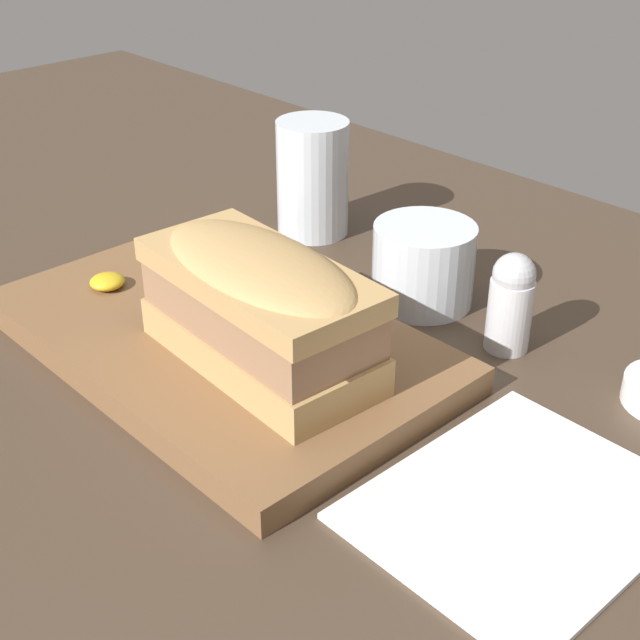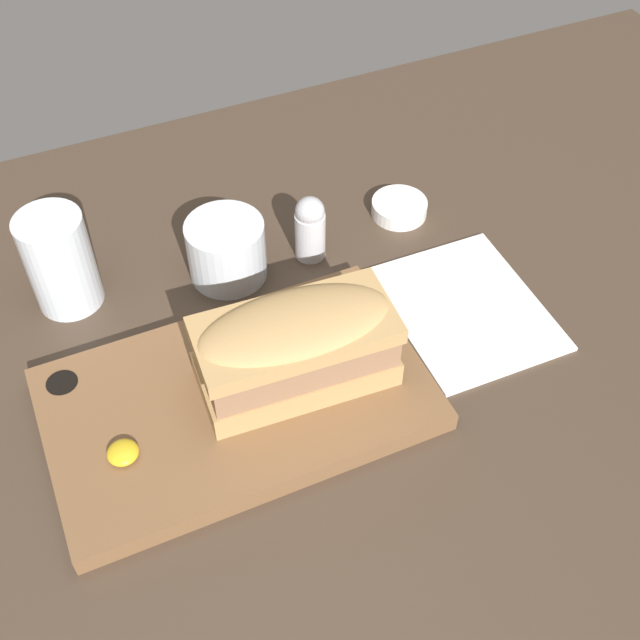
{
  "view_description": "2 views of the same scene",
  "coord_description": "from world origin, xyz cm",
  "px_view_note": "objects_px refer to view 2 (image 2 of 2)",
  "views": [
    {
      "loc": [
        49.39,
        -33.14,
        37.79
      ],
      "look_at": [
        11.13,
        2.95,
        7.48
      ],
      "focal_mm": 50.0,
      "sensor_mm": 36.0,
      "label": 1
    },
    {
      "loc": [
        -8.28,
        -43.07,
        63.95
      ],
      "look_at": [
        11.27,
        1.27,
        9.57
      ],
      "focal_mm": 45.0,
      "sensor_mm": 36.0,
      "label": 2
    }
  ],
  "objects_px": {
    "salt_shaker": "(310,227)",
    "napkin": "(466,308)",
    "sandwich": "(294,343)",
    "water_glass": "(62,266)",
    "serving_board": "(236,399)",
    "wine_glass": "(227,253)",
    "condiment_dish": "(399,208)"
  },
  "relations": [
    {
      "from": "water_glass",
      "to": "napkin",
      "type": "relative_size",
      "value": 0.59
    },
    {
      "from": "napkin",
      "to": "salt_shaker",
      "type": "bearing_deg",
      "value": 129.01
    },
    {
      "from": "napkin",
      "to": "condiment_dish",
      "type": "distance_m",
      "value": 0.16
    },
    {
      "from": "serving_board",
      "to": "condiment_dish",
      "type": "distance_m",
      "value": 0.33
    },
    {
      "from": "sandwich",
      "to": "napkin",
      "type": "relative_size",
      "value": 0.98
    },
    {
      "from": "water_glass",
      "to": "wine_glass",
      "type": "relative_size",
      "value": 1.31
    },
    {
      "from": "salt_shaker",
      "to": "serving_board",
      "type": "bearing_deg",
      "value": -131.9
    },
    {
      "from": "sandwich",
      "to": "wine_glass",
      "type": "xyz_separation_m",
      "value": [
        -0.01,
        0.17,
        -0.04
      ]
    },
    {
      "from": "serving_board",
      "to": "water_glass",
      "type": "xyz_separation_m",
      "value": [
        -0.11,
        0.2,
        0.04
      ]
    },
    {
      "from": "serving_board",
      "to": "salt_shaker",
      "type": "bearing_deg",
      "value": 48.1
    },
    {
      "from": "sandwich",
      "to": "condiment_dish",
      "type": "xyz_separation_m",
      "value": [
        0.21,
        0.19,
        -0.06
      ]
    },
    {
      "from": "sandwich",
      "to": "water_glass",
      "type": "bearing_deg",
      "value": 129.94
    },
    {
      "from": "napkin",
      "to": "condiment_dish",
      "type": "bearing_deg",
      "value": 87.71
    },
    {
      "from": "serving_board",
      "to": "wine_glass",
      "type": "distance_m",
      "value": 0.18
    },
    {
      "from": "serving_board",
      "to": "wine_glass",
      "type": "bearing_deg",
      "value": 72.88
    },
    {
      "from": "serving_board",
      "to": "salt_shaker",
      "type": "height_order",
      "value": "salt_shaker"
    },
    {
      "from": "wine_glass",
      "to": "napkin",
      "type": "height_order",
      "value": "wine_glass"
    },
    {
      "from": "napkin",
      "to": "salt_shaker",
      "type": "distance_m",
      "value": 0.19
    },
    {
      "from": "salt_shaker",
      "to": "napkin",
      "type": "bearing_deg",
      "value": -50.99
    },
    {
      "from": "salt_shaker",
      "to": "water_glass",
      "type": "bearing_deg",
      "value": 171.34
    },
    {
      "from": "water_glass",
      "to": "wine_glass",
      "type": "height_order",
      "value": "water_glass"
    },
    {
      "from": "wine_glass",
      "to": "salt_shaker",
      "type": "bearing_deg",
      "value": -5.47
    },
    {
      "from": "wine_glass",
      "to": "salt_shaker",
      "type": "height_order",
      "value": "salt_shaker"
    },
    {
      "from": "serving_board",
      "to": "condiment_dish",
      "type": "xyz_separation_m",
      "value": [
        0.27,
        0.18,
        -0.0
      ]
    },
    {
      "from": "sandwich",
      "to": "napkin",
      "type": "distance_m",
      "value": 0.21
    },
    {
      "from": "wine_glass",
      "to": "salt_shaker",
      "type": "relative_size",
      "value": 1.07
    },
    {
      "from": "napkin",
      "to": "serving_board",
      "type": "bearing_deg",
      "value": -175.75
    },
    {
      "from": "wine_glass",
      "to": "napkin",
      "type": "distance_m",
      "value": 0.26
    },
    {
      "from": "sandwich",
      "to": "salt_shaker",
      "type": "relative_size",
      "value": 2.33
    },
    {
      "from": "salt_shaker",
      "to": "condiment_dish",
      "type": "bearing_deg",
      "value": 9.92
    },
    {
      "from": "serving_board",
      "to": "wine_glass",
      "type": "xyz_separation_m",
      "value": [
        0.05,
        0.17,
        0.02
      ]
    },
    {
      "from": "napkin",
      "to": "condiment_dish",
      "type": "relative_size",
      "value": 2.88
    }
  ]
}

